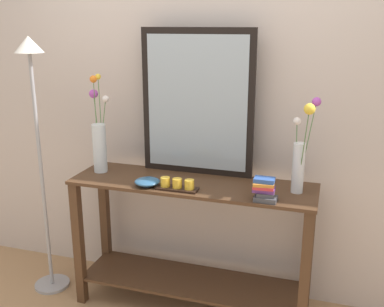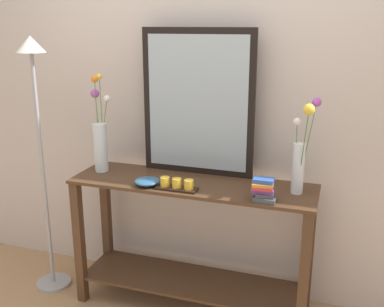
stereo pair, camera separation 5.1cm
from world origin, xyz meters
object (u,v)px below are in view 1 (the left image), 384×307
Objects in this scene: mirror_leaning at (197,103)px; tall_vase_left at (99,139)px; decorative_bowl at (147,182)px; floor_lamp at (37,126)px; candle_tray at (177,185)px; vase_right at (301,155)px; book_stack at (265,190)px; console_table at (192,234)px.

mirror_leaning is 1.46× the size of tall_vase_left.
floor_lamp reaches higher than decorative_bowl.
floor_lamp is at bearing 176.18° from decorative_bowl.
tall_vase_left is 0.36× the size of floor_lamp.
candle_tray is 0.19m from decorative_bowl.
mirror_leaning is at bearing 165.88° from vase_right.
mirror_leaning is 0.71m from book_stack.
console_table is 6.14× the size of candle_tray.
console_table is 0.46m from decorative_bowl.
book_stack is at bearing -1.74° from candle_tray.
vase_right is 0.29m from book_stack.
floor_lamp is (-0.97, 0.06, 0.27)m from candle_tray.
vase_right reaches higher than book_stack.
candle_tray is 0.14× the size of floor_lamp.
mirror_leaning is at bearing 15.20° from floor_lamp.
candle_tray is (-0.05, -0.14, 0.38)m from console_table.
candle_tray reaches higher than console_table.
decorative_bowl is (-0.21, -0.32, -0.43)m from mirror_leaning.
console_table is 0.87× the size of floor_lamp.
vase_right reaches higher than candle_tray.
floor_lamp reaches higher than tall_vase_left.
candle_tray is at bearing 178.26° from book_stack.
candle_tray is (-0.02, -0.33, -0.43)m from mirror_leaning.
console_table is 2.78× the size of vase_right.
console_table is 1.65× the size of mirror_leaning.
tall_vase_left reaches higher than book_stack.
mirror_leaning is 0.58m from decorative_bowl.
console_table is 0.85m from tall_vase_left.
tall_vase_left reaches higher than vase_right.
book_stack is (0.46, -0.16, 0.41)m from console_table.
vase_right is at bearing 46.39° from book_stack.
floor_lamp is (-0.38, -0.12, 0.09)m from tall_vase_left.
console_table is 2.40× the size of tall_vase_left.
book_stack is 0.08× the size of floor_lamp.
book_stack is 1.50m from floor_lamp.
floor_lamp is (-1.48, 0.07, 0.24)m from book_stack.
floor_lamp is at bearing -162.54° from tall_vase_left.
book_stack is at bearing -35.02° from mirror_leaning.
tall_vase_left is (-0.61, -0.15, -0.24)m from mirror_leaning.
mirror_leaning reaches higher than floor_lamp.
console_table is at bearing 4.66° from floor_lamp.
candle_tray is 1.61× the size of decorative_bowl.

